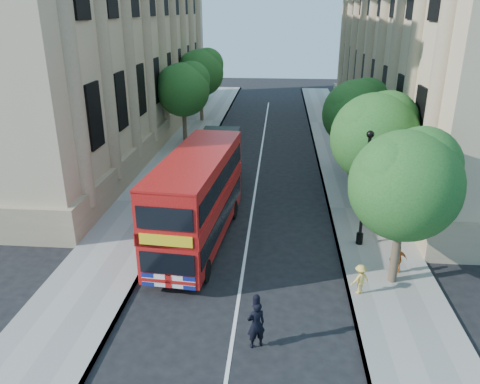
% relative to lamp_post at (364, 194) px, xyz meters
% --- Properties ---
extents(ground, '(120.00, 120.00, 0.00)m').
position_rel_lamp_post_xyz_m(ground, '(-5.00, -6.00, -2.51)').
color(ground, black).
rests_on(ground, ground).
extents(pavement_right, '(3.50, 80.00, 0.12)m').
position_rel_lamp_post_xyz_m(pavement_right, '(0.75, 4.00, -2.45)').
color(pavement_right, gray).
rests_on(pavement_right, ground).
extents(pavement_left, '(3.50, 80.00, 0.12)m').
position_rel_lamp_post_xyz_m(pavement_left, '(-10.75, 4.00, -2.45)').
color(pavement_left, gray).
rests_on(pavement_left, ground).
extents(building_right, '(12.00, 38.00, 18.00)m').
position_rel_lamp_post_xyz_m(building_right, '(8.80, 18.00, 6.49)').
color(building_right, tan).
rests_on(building_right, ground).
extents(building_left, '(12.00, 38.00, 18.00)m').
position_rel_lamp_post_xyz_m(building_left, '(-18.80, 18.00, 6.49)').
color(building_left, tan).
rests_on(building_left, ground).
extents(tree_right_near, '(4.00, 4.00, 6.08)m').
position_rel_lamp_post_xyz_m(tree_right_near, '(0.84, -2.97, 1.74)').
color(tree_right_near, '#473828').
rests_on(tree_right_near, ground).
extents(tree_right_mid, '(4.20, 4.20, 6.37)m').
position_rel_lamp_post_xyz_m(tree_right_mid, '(0.84, 3.03, 1.93)').
color(tree_right_mid, '#473828').
rests_on(tree_right_mid, ground).
extents(tree_right_far, '(4.00, 4.00, 6.15)m').
position_rel_lamp_post_xyz_m(tree_right_far, '(0.84, 9.03, 1.80)').
color(tree_right_far, '#473828').
rests_on(tree_right_far, ground).
extents(tree_left_far, '(4.00, 4.00, 6.30)m').
position_rel_lamp_post_xyz_m(tree_left_far, '(-10.96, 16.03, 1.93)').
color(tree_left_far, '#473828').
rests_on(tree_left_far, ground).
extents(tree_left_back, '(4.20, 4.20, 6.65)m').
position_rel_lamp_post_xyz_m(tree_left_back, '(-10.96, 24.03, 2.20)').
color(tree_left_back, '#473828').
rests_on(tree_left_back, ground).
extents(lamp_post, '(0.32, 0.32, 5.16)m').
position_rel_lamp_post_xyz_m(lamp_post, '(0.00, 0.00, 0.00)').
color(lamp_post, black).
rests_on(lamp_post, pavement_right).
extents(double_decker_bus, '(3.06, 8.96, 4.06)m').
position_rel_lamp_post_xyz_m(double_decker_bus, '(-7.17, -0.31, -0.27)').
color(double_decker_bus, '#A50D0B').
rests_on(double_decker_bus, ground).
extents(box_van, '(2.23, 5.39, 3.08)m').
position_rel_lamp_post_xyz_m(box_van, '(-7.22, 6.89, -1.00)').
color(box_van, black).
rests_on(box_van, ground).
extents(police_constable, '(0.70, 0.60, 1.63)m').
position_rel_lamp_post_xyz_m(police_constable, '(-4.24, -7.05, -1.70)').
color(police_constable, black).
rests_on(police_constable, ground).
extents(woman_pedestrian, '(1.01, 0.90, 1.72)m').
position_rel_lamp_post_xyz_m(woman_pedestrian, '(1.14, 1.66, -1.53)').
color(woman_pedestrian, beige).
rests_on(woman_pedestrian, pavement_right).
extents(child_a, '(0.72, 0.35, 1.18)m').
position_rel_lamp_post_xyz_m(child_a, '(1.10, -2.36, -1.80)').
color(child_a, '#CA6B23').
rests_on(child_a, pavement_right).
extents(child_b, '(0.86, 0.73, 1.15)m').
position_rel_lamp_post_xyz_m(child_b, '(-0.60, -3.95, -1.81)').
color(child_b, '#F0C451').
rests_on(child_b, pavement_right).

